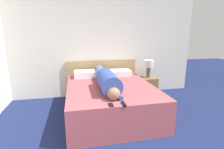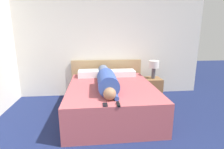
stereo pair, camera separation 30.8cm
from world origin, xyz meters
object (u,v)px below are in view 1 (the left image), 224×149
person_lying (106,79)px  pillow_near_headboard (88,74)px  table_lamp (149,65)px  nightstand (147,87)px  tv_remote (124,104)px  pillow_second (117,73)px  bed (110,100)px  cell_phone (111,105)px

person_lying → pillow_near_headboard: (-0.26, 0.79, -0.07)m
table_lamp → pillow_near_headboard: table_lamp is taller
nightstand → tv_remote: tv_remote is taller
pillow_near_headboard → pillow_second: pillow_near_headboard is taller
person_lying → tv_remote: 0.87m
bed → table_lamp: bearing=32.9°
person_lying → tv_remote: bearing=-83.4°
table_lamp → bed: bearing=-147.1°
bed → nightstand: (1.06, 0.68, -0.03)m
table_lamp → cell_phone: table_lamp is taller
bed → pillow_second: size_ratio=3.25×
nightstand → cell_phone: (-1.23, -1.57, 0.32)m
bed → nightstand: 1.26m
pillow_near_headboard → table_lamp: bearing=-2.3°
pillow_near_headboard → tv_remote: (0.36, -1.65, -0.06)m
person_lying → pillow_second: 0.90m
bed → table_lamp: size_ratio=4.66×
person_lying → pillow_second: (0.41, 0.79, -0.08)m
table_lamp → pillow_second: bearing=175.6°
pillow_near_headboard → pillow_second: 0.67m
nightstand → table_lamp: bearing=-116.6°
nightstand → table_lamp: table_lamp is taller
bed → person_lying: 0.44m
bed → tv_remote: (0.00, -0.91, 0.29)m
table_lamp → pillow_second: 0.76m
pillow_near_headboard → cell_phone: pillow_near_headboard is taller
table_lamp → tv_remote: bearing=-123.5°
table_lamp → pillow_near_headboard: (-1.41, 0.06, -0.15)m
nightstand → table_lamp: size_ratio=1.19×
person_lying → pillow_second: bearing=62.4°
nightstand → tv_remote: bearing=-123.5°
table_lamp → person_lying: size_ratio=0.24×
bed → nightstand: bed is taller
bed → pillow_second: 0.88m
tv_remote → pillow_second: bearing=79.2°
bed → tv_remote: tv_remote is taller
pillow_second → cell_phone: bearing=-106.8°
cell_phone → table_lamp: bearing=52.0°
pillow_near_headboard → tv_remote: bearing=-77.8°
tv_remote → person_lying: bearing=96.6°
bed → cell_phone: cell_phone is taller
pillow_second → cell_phone: pillow_second is taller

